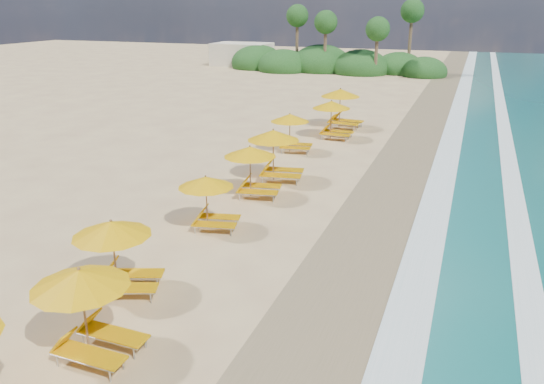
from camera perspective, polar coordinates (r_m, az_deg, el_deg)
name	(u,v)px	position (r m, az deg, el deg)	size (l,w,h in m)	color
ground	(272,223)	(19.94, 0.00, -3.26)	(160.00, 160.00, 0.00)	tan
wet_sand	(381,238)	(19.02, 11.40, -4.80)	(4.00, 160.00, 0.01)	#897352
surf_foam	(463,249)	(18.86, 19.54, -5.73)	(4.00, 160.00, 0.01)	white
station_2	(90,308)	(12.96, -18.67, -11.49)	(2.41, 2.23, 2.22)	olive
station_3	(120,252)	(15.45, -15.73, -6.07)	(2.80, 2.75, 2.18)	olive
station_4	(211,199)	(19.17, -6.49, -0.74)	(2.44, 2.35, 2.00)	olive
station_5	(254,168)	(22.27, -1.89, 2.55)	(2.64, 2.53, 2.19)	olive
station_6	(277,152)	(24.34, 0.57, 4.28)	(2.85, 2.72, 2.39)	olive
station_7	(293,130)	(29.21, 2.20, 6.54)	(2.52, 2.40, 2.12)	olive
station_8	(334,117)	(32.33, 6.55, 7.85)	(2.50, 2.31, 2.29)	olive
station_9	(343,106)	(35.31, 7.48, 9.03)	(2.92, 2.75, 2.55)	olive
treeline	(328,63)	(65.20, 5.98, 13.39)	(25.80, 8.80, 9.74)	#163D14
beach_building	(242,54)	(71.44, -3.17, 14.30)	(7.00, 5.00, 2.80)	beige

